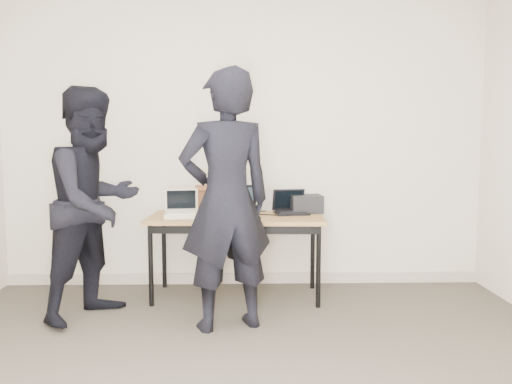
{
  "coord_description": "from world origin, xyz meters",
  "views": [
    {
      "loc": [
        0.01,
        -2.44,
        1.38
      ],
      "look_at": [
        0.1,
        1.6,
        0.95
      ],
      "focal_mm": 35.0,
      "sensor_mm": 36.0,
      "label": 1
    }
  ],
  "objects_px": {
    "laptop_right": "(290,208)",
    "person_observer": "(95,204)",
    "desk": "(236,223)",
    "leather_satchel": "(217,198)",
    "person_typist": "(226,201)",
    "equipment_box": "(306,204)",
    "laptop_beige": "(181,211)",
    "laptop_center": "(238,210)"
  },
  "relations": [
    {
      "from": "leather_satchel",
      "to": "laptop_right",
      "type": "bearing_deg",
      "value": -3.63
    },
    {
      "from": "equipment_box",
      "to": "person_typist",
      "type": "height_order",
      "value": "person_typist"
    },
    {
      "from": "laptop_right",
      "to": "equipment_box",
      "type": "bearing_deg",
      "value": 13.99
    },
    {
      "from": "desk",
      "to": "laptop_center",
      "type": "height_order",
      "value": "laptop_center"
    },
    {
      "from": "laptop_beige",
      "to": "leather_satchel",
      "type": "xyz_separation_m",
      "value": [
        0.29,
        0.25,
        0.08
      ]
    },
    {
      "from": "leather_satchel",
      "to": "person_typist",
      "type": "xyz_separation_m",
      "value": [
        0.12,
        -0.93,
        0.09
      ]
    },
    {
      "from": "laptop_center",
      "to": "leather_satchel",
      "type": "distance_m",
      "value": 0.34
    },
    {
      "from": "laptop_center",
      "to": "equipment_box",
      "type": "bearing_deg",
      "value": 14.6
    },
    {
      "from": "desk",
      "to": "laptop_right",
      "type": "height_order",
      "value": "laptop_right"
    },
    {
      "from": "leather_satchel",
      "to": "person_observer",
      "type": "distance_m",
      "value": 1.12
    },
    {
      "from": "laptop_right",
      "to": "leather_satchel",
      "type": "relative_size",
      "value": 0.86
    },
    {
      "from": "leather_satchel",
      "to": "equipment_box",
      "type": "height_order",
      "value": "leather_satchel"
    },
    {
      "from": "laptop_beige",
      "to": "person_typist",
      "type": "distance_m",
      "value": 0.81
    },
    {
      "from": "leather_satchel",
      "to": "equipment_box",
      "type": "bearing_deg",
      "value": 1.91
    },
    {
      "from": "leather_satchel",
      "to": "equipment_box",
      "type": "relative_size",
      "value": 1.36
    },
    {
      "from": "laptop_center",
      "to": "leather_satchel",
      "type": "bearing_deg",
      "value": 119.65
    },
    {
      "from": "desk",
      "to": "laptop_right",
      "type": "bearing_deg",
      "value": 18.16
    },
    {
      "from": "leather_satchel",
      "to": "laptop_center",
      "type": "bearing_deg",
      "value": -49.62
    },
    {
      "from": "laptop_center",
      "to": "equipment_box",
      "type": "height_order",
      "value": "laptop_center"
    },
    {
      "from": "laptop_right",
      "to": "laptop_beige",
      "type": "bearing_deg",
      "value": -178.21
    },
    {
      "from": "desk",
      "to": "laptop_beige",
      "type": "distance_m",
      "value": 0.48
    },
    {
      "from": "laptop_beige",
      "to": "equipment_box",
      "type": "height_order",
      "value": "laptop_beige"
    },
    {
      "from": "laptop_beige",
      "to": "person_observer",
      "type": "distance_m",
      "value": 0.75
    },
    {
      "from": "laptop_beige",
      "to": "leather_satchel",
      "type": "distance_m",
      "value": 0.39
    },
    {
      "from": "desk",
      "to": "laptop_center",
      "type": "xyz_separation_m",
      "value": [
        0.02,
        -0.04,
        0.12
      ]
    },
    {
      "from": "laptop_right",
      "to": "equipment_box",
      "type": "distance_m",
      "value": 0.16
    },
    {
      "from": "laptop_right",
      "to": "person_observer",
      "type": "relative_size",
      "value": 0.18
    },
    {
      "from": "leather_satchel",
      "to": "person_typist",
      "type": "bearing_deg",
      "value": -78.17
    },
    {
      "from": "laptop_beige",
      "to": "equipment_box",
      "type": "relative_size",
      "value": 1.17
    },
    {
      "from": "laptop_right",
      "to": "person_observer",
      "type": "bearing_deg",
      "value": -167.33
    },
    {
      "from": "laptop_center",
      "to": "person_typist",
      "type": "distance_m",
      "value": 0.69
    },
    {
      "from": "laptop_right",
      "to": "person_typist",
      "type": "xyz_separation_m",
      "value": [
        -0.54,
        -0.84,
        0.17
      ]
    },
    {
      "from": "laptop_center",
      "to": "desk",
      "type": "bearing_deg",
      "value": 104.79
    },
    {
      "from": "equipment_box",
      "to": "person_typist",
      "type": "xyz_separation_m",
      "value": [
        -0.69,
        -0.9,
        0.14
      ]
    },
    {
      "from": "person_typist",
      "to": "person_observer",
      "type": "bearing_deg",
      "value": -34.5
    },
    {
      "from": "equipment_box",
      "to": "person_typist",
      "type": "relative_size",
      "value": 0.15
    },
    {
      "from": "leather_satchel",
      "to": "person_typist",
      "type": "height_order",
      "value": "person_typist"
    },
    {
      "from": "equipment_box",
      "to": "leather_satchel",
      "type": "bearing_deg",
      "value": 177.48
    },
    {
      "from": "desk",
      "to": "person_observer",
      "type": "xyz_separation_m",
      "value": [
        -1.08,
        -0.44,
        0.23
      ]
    },
    {
      "from": "laptop_right",
      "to": "person_typist",
      "type": "height_order",
      "value": "person_typist"
    },
    {
      "from": "leather_satchel",
      "to": "equipment_box",
      "type": "distance_m",
      "value": 0.81
    },
    {
      "from": "laptop_right",
      "to": "leather_satchel",
      "type": "distance_m",
      "value": 0.67
    }
  ]
}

